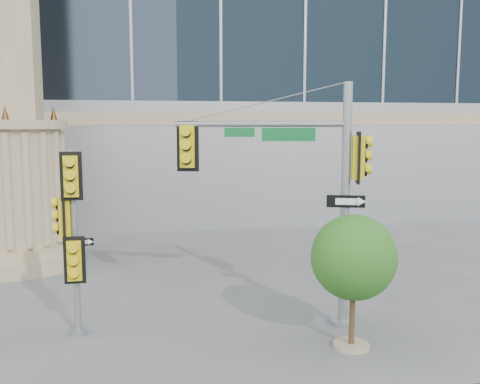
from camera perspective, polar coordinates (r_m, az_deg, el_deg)
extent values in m
plane|color=#545456|center=(11.94, -0.87, -17.31)|extent=(120.00, 120.00, 0.00)
cylinder|color=gray|center=(20.66, -22.27, -6.48)|extent=(4.40, 4.40, 0.50)
cylinder|color=gray|center=(20.57, -22.33, -5.40)|extent=(3.80, 3.80, 0.30)
cylinder|color=gray|center=(20.23, -22.62, 0.56)|extent=(3.00, 3.00, 4.00)
cylinder|color=gray|center=(20.11, -22.92, 6.66)|extent=(3.50, 3.50, 0.30)
cone|color=#472D14|center=(19.89, -19.28, 7.97)|extent=(0.24, 0.24, 0.50)
cylinder|color=slate|center=(13.93, 10.85, -13.49)|extent=(0.56, 0.56, 0.12)
cylinder|color=slate|center=(13.19, 11.15, -1.54)|extent=(0.22, 0.22, 5.95)
cylinder|color=slate|center=(13.04, 2.13, 7.24)|extent=(4.01, 1.41, 0.14)
cube|color=#0A5C27|center=(12.99, 5.19, 6.12)|extent=(1.24, 0.43, 0.32)
cube|color=yellow|center=(13.32, -5.59, 4.87)|extent=(0.60, 0.43, 1.24)
cube|color=yellow|center=(13.09, 12.50, 3.60)|extent=(0.43, 0.60, 1.24)
cube|color=black|center=(13.03, 11.22, -0.99)|extent=(0.88, 0.31, 0.30)
cube|color=maroon|center=(13.15, 11.14, -3.99)|extent=(0.31, 0.13, 0.46)
cylinder|color=slate|center=(13.69, -16.85, -14.09)|extent=(0.42, 0.42, 0.11)
cylinder|color=slate|center=(13.07, -17.20, -5.24)|extent=(0.16, 0.16, 4.42)
cube|color=yellow|center=(12.63, -17.56, 1.63)|extent=(0.49, 0.25, 1.10)
cube|color=yellow|center=(12.97, -18.16, -2.59)|extent=(0.25, 0.49, 1.10)
cube|color=yellow|center=(12.96, -17.23, -6.95)|extent=(0.49, 0.25, 1.10)
cube|color=black|center=(12.94, -16.55, -5.14)|extent=(0.55, 0.03, 0.18)
cylinder|color=gray|center=(12.69, 11.78, -15.70)|extent=(0.81, 0.81, 0.09)
cylinder|color=#382314|center=(12.42, 11.87, -12.46)|extent=(0.13, 0.13, 1.61)
sphere|color=#16631C|center=(12.06, 12.03, -6.83)|extent=(1.88, 1.88, 1.88)
sphere|color=#16631C|center=(12.48, 13.31, -7.66)|extent=(1.17, 1.17, 1.17)
sphere|color=#16631C|center=(11.80, 11.01, -8.24)|extent=(0.99, 0.99, 0.99)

